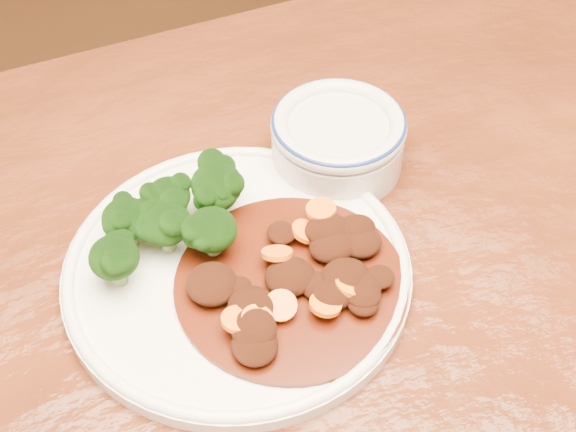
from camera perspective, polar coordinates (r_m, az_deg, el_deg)
name	(u,v)px	position (r m, az deg, el deg)	size (l,w,h in m)	color
dining_table	(321,375)	(0.74, 2.35, -11.22)	(1.54, 0.98, 0.75)	#5E2610
dinner_plate	(237,269)	(0.69, -3.63, -3.80)	(0.30, 0.30, 0.02)	white
broccoli_florets	(176,215)	(0.69, -7.94, 0.09)	(0.15, 0.09, 0.05)	olive
mince_stew	(299,281)	(0.66, 0.76, -4.62)	(0.20, 0.20, 0.03)	#4F1508
dip_bowl	(338,138)	(0.77, 3.57, 5.53)	(0.13, 0.13, 0.06)	beige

